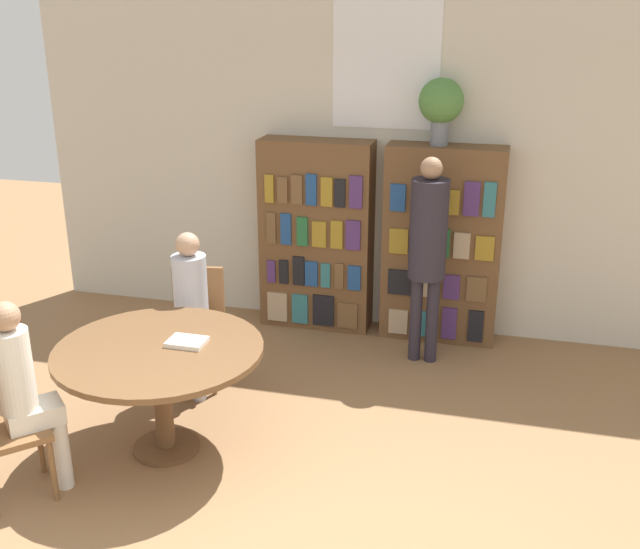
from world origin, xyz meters
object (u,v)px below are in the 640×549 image
chair_left_side (197,320)px  seated_reader_left (190,305)px  bookshelf_right (442,245)px  reading_table (160,363)px  bookshelf_left (316,236)px  librarian_standing (428,240)px  flower_vase (441,104)px  seated_reader_right (25,389)px

chair_left_side → seated_reader_left: bearing=90.0°
bookshelf_right → seated_reader_left: 2.24m
reading_table → seated_reader_left: bearing=100.4°
bookshelf_left → librarian_standing: bearing=-25.6°
librarian_standing → chair_left_side: bearing=-154.9°
bookshelf_left → librarian_standing: size_ratio=1.00×
bookshelf_left → reading_table: (-0.43, -2.27, -0.21)m
bookshelf_left → flower_vase: flower_vase is taller
flower_vase → chair_left_side: 2.60m
seated_reader_left → seated_reader_right: 1.46m
seated_reader_right → librarian_standing: bearing=92.7°
seated_reader_right → librarian_standing: librarian_standing is taller
reading_table → seated_reader_left: seated_reader_left is taller
bookshelf_right → flower_vase: bearing=176.3°
flower_vase → seated_reader_right: 3.77m
flower_vase → seated_reader_left: (-1.62, -1.46, -1.34)m
flower_vase → librarian_standing: (0.01, -0.51, -1.00)m
librarian_standing → seated_reader_left: bearing=-149.5°
bookshelf_right → reading_table: (-1.55, -2.27, -0.21)m
chair_left_side → bookshelf_right: bearing=-153.8°
chair_left_side → librarian_standing: librarian_standing is taller
flower_vase → librarian_standing: 1.12m
chair_left_side → librarian_standing: 1.91m
reading_table → bookshelf_left: bearing=79.2°
bookshelf_right → flower_vase: flower_vase is taller
bookshelf_right → seated_reader_right: bookshelf_right is taller
librarian_standing → seated_reader_right: bearing=-130.9°
seated_reader_right → flower_vase: bearing=98.2°
bookshelf_right → librarian_standing: 0.54m
seated_reader_right → chair_left_side: bearing=120.0°
chair_left_side → seated_reader_left: size_ratio=0.72×
librarian_standing → reading_table: bearing=-129.9°
bookshelf_left → seated_reader_left: size_ratio=1.37×
chair_left_side → bookshelf_left: bearing=-126.1°
bookshelf_left → chair_left_side: bookshelf_left is taller
bookshelf_right → reading_table: bookshelf_right is taller
reading_table → chair_left_side: size_ratio=1.48×
flower_vase → librarian_standing: flower_vase is taller
bookshelf_right → reading_table: size_ratio=1.28×
flower_vase → librarian_standing: size_ratio=0.32×
seated_reader_left → librarian_standing: bearing=-159.9°
bookshelf_left → flower_vase: (1.04, 0.00, 1.19)m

